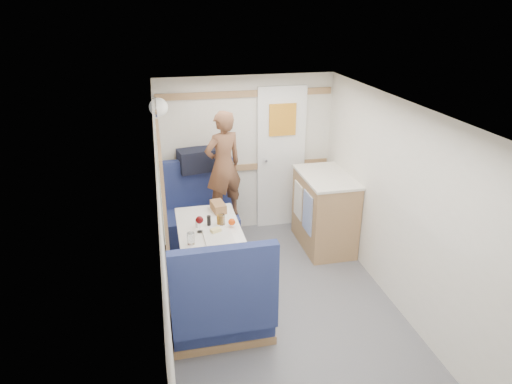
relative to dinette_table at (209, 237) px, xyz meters
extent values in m
plane|color=#515156|center=(0.65, -1.00, -0.57)|extent=(4.50, 4.50, 0.00)
plane|color=silver|center=(0.65, -1.00, 1.43)|extent=(4.50, 4.50, 0.00)
cube|color=silver|center=(0.65, 1.25, 0.43)|extent=(2.20, 0.02, 2.00)
cube|color=silver|center=(-0.45, -1.00, 0.43)|extent=(0.02, 4.50, 2.00)
cube|color=silver|center=(1.75, -1.00, 0.43)|extent=(0.02, 4.50, 2.00)
cube|color=olive|center=(0.65, 1.23, 0.28)|extent=(2.15, 0.02, 0.08)
cube|color=olive|center=(0.65, 1.23, 1.21)|extent=(2.15, 0.02, 0.08)
cube|color=#B7BEA1|center=(-0.43, 0.00, 0.68)|extent=(0.04, 1.30, 0.72)
cube|color=white|center=(1.10, 1.22, 0.36)|extent=(0.62, 0.04, 1.86)
cube|color=orange|center=(1.10, 1.19, 0.88)|extent=(0.34, 0.03, 0.40)
cylinder|color=silver|center=(0.88, 1.17, 0.38)|extent=(0.04, 0.10, 0.04)
cube|color=white|center=(0.00, 0.00, 0.13)|extent=(0.62, 0.92, 0.04)
cylinder|color=silver|center=(0.00, 0.00, -0.22)|extent=(0.08, 0.08, 0.66)
cylinder|color=silver|center=(0.00, 0.00, -0.55)|extent=(0.36, 0.36, 0.03)
cube|color=navy|center=(0.00, 0.80, -0.34)|extent=(0.88, 0.50, 0.45)
cube|color=navy|center=(0.00, 1.08, 0.08)|extent=(0.88, 0.10, 0.80)
cube|color=olive|center=(0.00, 0.80, -0.53)|extent=(0.90, 0.52, 0.08)
cube|color=navy|center=(0.00, -0.80, -0.34)|extent=(0.88, 0.50, 0.45)
cube|color=navy|center=(0.00, -1.08, 0.08)|extent=(0.88, 0.10, 0.80)
cube|color=olive|center=(0.00, -0.80, -0.53)|extent=(0.90, 0.52, 0.08)
cube|color=olive|center=(0.00, 1.12, 0.31)|extent=(0.90, 0.14, 0.04)
sphere|color=white|center=(-0.39, 0.85, 1.18)|extent=(0.20, 0.20, 0.20)
cube|color=olive|center=(1.47, 0.55, -0.12)|extent=(0.54, 0.90, 0.90)
cube|color=silver|center=(1.47, 0.55, 0.34)|extent=(0.56, 0.92, 0.03)
cube|color=#5972B2|center=(1.19, 0.37, -0.02)|extent=(0.01, 0.30, 0.48)
cube|color=silver|center=(1.19, 0.73, -0.02)|extent=(0.01, 0.28, 0.44)
imported|color=brown|center=(0.27, 0.70, 0.52)|extent=(0.54, 0.46, 1.27)
cube|color=black|center=(0.07, 1.12, 0.47)|extent=(0.59, 0.36, 0.27)
cube|color=silver|center=(0.06, -0.36, 0.16)|extent=(0.28, 0.36, 0.02)
sphere|color=orange|center=(0.22, -0.11, 0.21)|extent=(0.07, 0.07, 0.07)
cube|color=#F5E48D|center=(0.05, -0.22, 0.19)|extent=(0.11, 0.09, 0.03)
cylinder|color=white|center=(-0.10, -0.15, 0.16)|extent=(0.06, 0.06, 0.01)
cylinder|color=white|center=(-0.10, -0.15, 0.21)|extent=(0.01, 0.01, 0.10)
sphere|color=#450709|center=(-0.10, -0.15, 0.28)|extent=(0.08, 0.08, 0.08)
cylinder|color=silver|center=(-0.20, -0.38, 0.21)|extent=(0.07, 0.07, 0.11)
cylinder|color=silver|center=(0.14, -0.04, 0.21)|extent=(0.07, 0.07, 0.11)
cylinder|color=#945E15|center=(0.12, -0.02, 0.20)|extent=(0.06, 0.06, 0.10)
cylinder|color=black|center=(0.01, -0.03, 0.21)|extent=(0.04, 0.04, 0.10)
cylinder|color=white|center=(-0.11, -0.05, 0.20)|extent=(0.04, 0.04, 0.10)
cube|color=brown|center=(0.15, 0.29, 0.20)|extent=(0.16, 0.25, 0.10)
camera|label=1|loc=(-0.42, -4.14, 2.25)|focal=32.00mm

